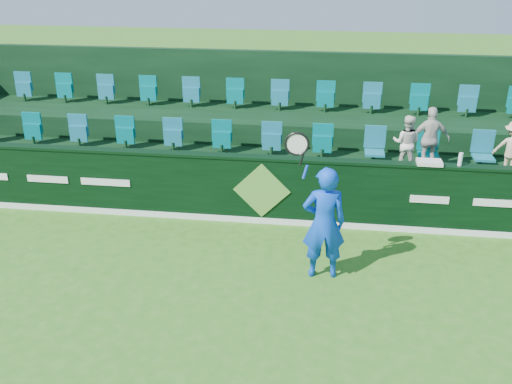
# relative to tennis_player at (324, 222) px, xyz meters

# --- Properties ---
(ground) EXTENTS (60.00, 60.00, 0.00)m
(ground) POSITION_rel_tennis_player_xyz_m (-1.20, -2.18, -0.96)
(ground) COLOR #2F6D1A
(ground) RESTS_ON ground
(sponsor_hoarding) EXTENTS (16.00, 0.25, 1.35)m
(sponsor_hoarding) POSITION_rel_tennis_player_xyz_m (-1.20, 1.82, -0.29)
(sponsor_hoarding) COLOR black
(sponsor_hoarding) RESTS_ON ground
(stand_tier_front) EXTENTS (16.00, 2.00, 0.80)m
(stand_tier_front) POSITION_rel_tennis_player_xyz_m (-1.20, 2.92, -0.56)
(stand_tier_front) COLOR black
(stand_tier_front) RESTS_ON ground
(stand_tier_back) EXTENTS (16.00, 1.80, 1.30)m
(stand_tier_back) POSITION_rel_tennis_player_xyz_m (-1.20, 4.82, -0.31)
(stand_tier_back) COLOR black
(stand_tier_back) RESTS_ON ground
(stand_rear) EXTENTS (16.00, 4.10, 2.60)m
(stand_rear) POSITION_rel_tennis_player_xyz_m (-1.20, 5.27, 0.25)
(stand_rear) COLOR black
(stand_rear) RESTS_ON ground
(seat_row_front) EXTENTS (13.50, 0.50, 0.60)m
(seat_row_front) POSITION_rel_tennis_player_xyz_m (-1.20, 3.32, 0.14)
(seat_row_front) COLOR #196F88
(seat_row_front) RESTS_ON stand_tier_front
(seat_row_back) EXTENTS (13.50, 0.50, 0.60)m
(seat_row_back) POSITION_rel_tennis_player_xyz_m (-1.20, 5.12, 0.64)
(seat_row_back) COLOR #196F88
(seat_row_back) RESTS_ON stand_tier_back
(tennis_player) EXTENTS (1.06, 0.55, 2.51)m
(tennis_player) POSITION_rel_tennis_player_xyz_m (0.00, 0.00, 0.00)
(tennis_player) COLOR blue
(tennis_player) RESTS_ON ground
(spectator_left) EXTENTS (0.64, 0.55, 1.13)m
(spectator_left) POSITION_rel_tennis_player_xyz_m (1.55, 2.94, 0.40)
(spectator_left) COLOR silver
(spectator_left) RESTS_ON stand_tier_front
(spectator_middle) EXTENTS (0.80, 0.41, 1.31)m
(spectator_middle) POSITION_rel_tennis_player_xyz_m (2.00, 2.94, 0.49)
(spectator_middle) COLOR beige
(spectator_middle) RESTS_ON stand_tier_front
(spectator_right) EXTENTS (0.80, 0.65, 1.08)m
(spectator_right) POSITION_rel_tennis_player_xyz_m (3.57, 2.94, 0.38)
(spectator_right) COLOR #C9B28D
(spectator_right) RESTS_ON stand_tier_front
(towel) EXTENTS (0.45, 0.29, 0.07)m
(towel) POSITION_rel_tennis_player_xyz_m (1.83, 1.82, 0.42)
(towel) COLOR silver
(towel) RESTS_ON sponsor_hoarding
(drinks_bottle) EXTENTS (0.08, 0.08, 0.24)m
(drinks_bottle) POSITION_rel_tennis_player_xyz_m (2.36, 1.82, 0.51)
(drinks_bottle) COLOR white
(drinks_bottle) RESTS_ON sponsor_hoarding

